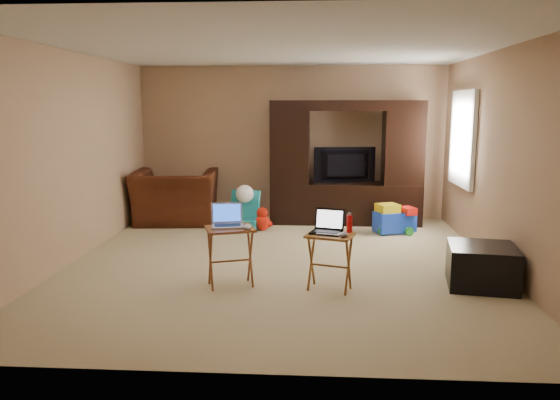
# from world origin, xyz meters

# --- Properties ---
(floor) EXTENTS (5.50, 5.50, 0.00)m
(floor) POSITION_xyz_m (0.00, 0.00, 0.00)
(floor) COLOR #CFBB8F
(floor) RESTS_ON ground
(ceiling) EXTENTS (5.50, 5.50, 0.00)m
(ceiling) POSITION_xyz_m (0.00, 0.00, 2.50)
(ceiling) COLOR silver
(ceiling) RESTS_ON ground
(wall_back) EXTENTS (5.00, 0.00, 5.00)m
(wall_back) POSITION_xyz_m (0.00, 2.75, 1.25)
(wall_back) COLOR tan
(wall_back) RESTS_ON ground
(wall_front) EXTENTS (5.00, 0.00, 5.00)m
(wall_front) POSITION_xyz_m (0.00, -2.75, 1.25)
(wall_front) COLOR tan
(wall_front) RESTS_ON ground
(wall_left) EXTENTS (0.00, 5.50, 5.50)m
(wall_left) POSITION_xyz_m (-2.50, 0.00, 1.25)
(wall_left) COLOR tan
(wall_left) RESTS_ON ground
(wall_right) EXTENTS (0.00, 5.50, 5.50)m
(wall_right) POSITION_xyz_m (2.50, 0.00, 1.25)
(wall_right) COLOR tan
(wall_right) RESTS_ON ground
(window_pane) EXTENTS (0.00, 1.20, 1.20)m
(window_pane) POSITION_xyz_m (2.48, 1.55, 1.40)
(window_pane) COLOR white
(window_pane) RESTS_ON ground
(window_frame) EXTENTS (0.06, 1.14, 1.34)m
(window_frame) POSITION_xyz_m (2.46, 1.55, 1.40)
(window_frame) COLOR white
(window_frame) RESTS_ON ground
(entertainment_center) EXTENTS (2.38, 0.62, 1.94)m
(entertainment_center) POSITION_xyz_m (0.88, 2.36, 0.97)
(entertainment_center) COLOR black
(entertainment_center) RESTS_ON floor
(television) EXTENTS (0.99, 0.29, 0.57)m
(television) POSITION_xyz_m (0.88, 2.31, 0.93)
(television) COLOR black
(television) RESTS_ON entertainment_center
(recliner) EXTENTS (1.38, 1.24, 0.84)m
(recliner) POSITION_xyz_m (-1.83, 2.16, 0.42)
(recliner) COLOR #4D2110
(recliner) RESTS_ON floor
(child_rocker) EXTENTS (0.51, 0.56, 0.59)m
(child_rocker) POSITION_xyz_m (-0.68, 1.75, 0.29)
(child_rocker) COLOR teal
(child_rocker) RESTS_ON floor
(plush_toy) EXTENTS (0.32, 0.27, 0.36)m
(plush_toy) POSITION_xyz_m (-0.39, 1.70, 0.18)
(plush_toy) COLOR red
(plush_toy) RESTS_ON floor
(push_toy) EXTENTS (0.71, 0.61, 0.44)m
(push_toy) POSITION_xyz_m (1.57, 1.66, 0.22)
(push_toy) COLOR blue
(push_toy) RESTS_ON floor
(ottoman) EXTENTS (0.77, 0.77, 0.43)m
(ottoman) POSITION_xyz_m (2.13, -0.71, 0.22)
(ottoman) COLOR black
(ottoman) RESTS_ON floor
(tray_table_left) EXTENTS (0.58, 0.52, 0.62)m
(tray_table_left) POSITION_xyz_m (-0.47, -0.87, 0.31)
(tray_table_left) COLOR #955524
(tray_table_left) RESTS_ON floor
(tray_table_right) EXTENTS (0.54, 0.48, 0.59)m
(tray_table_right) POSITION_xyz_m (0.55, -0.93, 0.29)
(tray_table_right) COLOR #9C5F25
(tray_table_right) RESTS_ON floor
(laptop_left) EXTENTS (0.37, 0.33, 0.24)m
(laptop_left) POSITION_xyz_m (-0.50, -0.84, 0.74)
(laptop_left) COLOR #A4A4A9
(laptop_left) RESTS_ON tray_table_left
(laptop_right) EXTENTS (0.37, 0.33, 0.24)m
(laptop_right) POSITION_xyz_m (0.51, -0.91, 0.71)
(laptop_right) COLOR black
(laptop_right) RESTS_ON tray_table_right
(mouse_left) EXTENTS (0.10, 0.14, 0.05)m
(mouse_left) POSITION_xyz_m (-0.28, -0.94, 0.65)
(mouse_left) COLOR silver
(mouse_left) RESTS_ON tray_table_left
(mouse_right) EXTENTS (0.11, 0.14, 0.05)m
(mouse_right) POSITION_xyz_m (0.68, -1.05, 0.61)
(mouse_right) COLOR #424247
(mouse_right) RESTS_ON tray_table_right
(water_bottle) EXTENTS (0.06, 0.06, 0.18)m
(water_bottle) POSITION_xyz_m (0.75, -0.85, 0.68)
(water_bottle) COLOR red
(water_bottle) RESTS_ON tray_table_right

